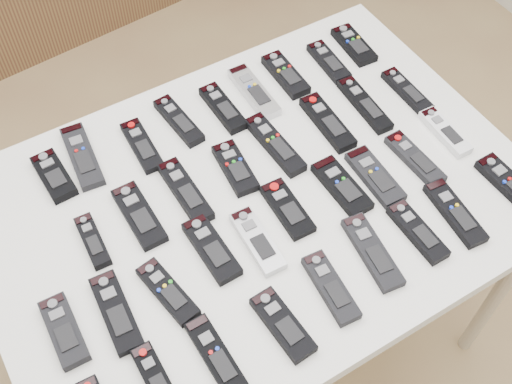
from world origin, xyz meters
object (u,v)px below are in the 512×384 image
remote_35 (511,185)px  remote_9 (93,241)px  remote_19 (168,292)px  remote_34 (455,213)px  remote_6 (286,75)px  remote_24 (375,176)px  remote_4 (223,108)px  remote_32 (372,252)px  remote_2 (142,146)px  remote_26 (445,132)px  remote_15 (365,105)px  remote_20 (212,249)px  remote_11 (185,191)px  remote_17 (64,331)px  remote_33 (417,232)px  remote_13 (275,144)px  remote_22 (287,209)px  remote_18 (116,312)px  remote_30 (283,325)px  remote_5 (254,92)px  remote_14 (327,122)px  remote_12 (235,168)px  remote_29 (217,357)px  remote_0 (54,176)px  remote_1 (82,156)px  remote_21 (257,241)px  remote_16 (407,91)px  table (256,211)px  remote_28 (157,380)px  remote_8 (354,45)px  remote_31 (331,288)px  remote_3 (179,121)px  remote_10 (139,215)px  remote_7 (329,62)px  remote_25 (415,159)px

remote_35 → remote_9: bearing=157.0°
remote_19 → remote_34: (0.64, -0.16, 0.00)m
remote_6 → remote_24: bearing=-89.1°
remote_4 → remote_32: (0.07, -0.53, -0.00)m
remote_2 → remote_26: bearing=-25.3°
remote_2 → remote_15: size_ratio=0.86×
remote_20 → remote_34: size_ratio=0.94×
remote_11 → remote_6: bearing=26.3°
remote_17 → remote_33: 0.77m
remote_13 → remote_22: remote_13 is taller
remote_9 → remote_32: same height
remote_18 → remote_17: bearing=175.7°
remote_15 → remote_30: bearing=-138.2°
remote_5 → remote_14: (0.10, -0.19, 0.00)m
remote_4 → remote_9: bearing=-156.1°
remote_12 → remote_29: size_ratio=0.86×
remote_0 → remote_1: (0.08, 0.02, -0.00)m
remote_1 → remote_21: (0.24, -0.42, 0.00)m
remote_16 → remote_33: bearing=-125.2°
remote_6 → remote_20: same height
remote_20 → table: bearing=24.6°
remote_15 → remote_28: 0.85m
table → remote_5: (0.16, 0.28, 0.07)m
remote_5 → remote_14: same height
remote_17 → remote_24: 0.77m
remote_13 → remote_30: remote_13 is taller
remote_8 → remote_32: 0.66m
remote_4 → remote_31: bearing=-96.3°
remote_29 → remote_32: (0.40, 0.03, 0.00)m
remote_3 → remote_16: bearing=-25.8°
remote_14 → remote_1: bearing=161.7°
remote_14 → remote_10: bearing=-176.2°
table → remote_0: size_ratio=8.56×
remote_2 → remote_18: bearing=-119.3°
remote_11 → remote_34: bearing=-36.9°
remote_22 → remote_30: 0.28m
remote_3 → remote_10: size_ratio=0.97×
remote_5 → remote_19: bearing=-136.9°
remote_7 → remote_34: (-0.04, -0.55, 0.00)m
remote_12 → remote_24: remote_12 is taller
remote_21 → remote_32: 0.25m
remote_7 → remote_11: bearing=-157.3°
remote_1 → remote_31: 0.67m
remote_28 → remote_18: bearing=93.4°
remote_12 → remote_13: (0.12, 0.01, 0.00)m
remote_25 → remote_10: bearing=161.3°
remote_9 → remote_32: (0.51, -0.34, -0.00)m
remote_8 → remote_11: (-0.63, -0.21, 0.00)m
remote_14 → remote_0: bearing=165.9°
remote_33 → remote_34: size_ratio=0.91×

